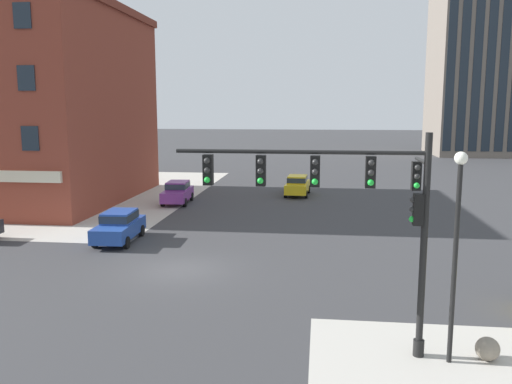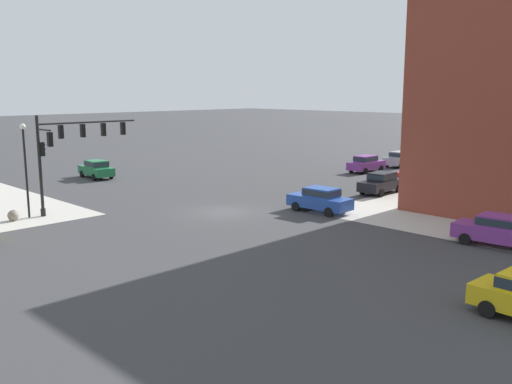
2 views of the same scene
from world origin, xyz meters
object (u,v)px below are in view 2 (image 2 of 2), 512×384
Objects in this scene: street_lamp_corner_near at (25,160)px; car_cross_eastbound at (381,182)px; traffic_signal_main at (67,146)px; car_main_southbound_near at (416,173)px; car_main_mid at (401,158)px; car_main_southbound_far at (366,163)px; car_cross_westbound at (320,199)px; car_cross_far at (96,168)px; bollard_sphere_curb_a at (13,216)px; car_main_northbound_near at (499,229)px.

car_cross_eastbound is at bearing 154.17° from street_lamp_corner_near.
car_cross_eastbound is at bearing 152.36° from traffic_signal_main.
car_main_mid is at bearing -142.55° from car_main_southbound_near.
car_main_southbound_near is at bearing 160.27° from street_lamp_corner_near.
car_cross_westbound is at bearing 25.14° from car_main_southbound_far.
street_lamp_corner_near is at bearing 45.93° from car_cross_far.
car_main_mid is at bearing 173.72° from street_lamp_corner_near.
bollard_sphere_curb_a is 0.16× the size of car_main_southbound_near.
car_main_southbound_near and car_cross_eastbound have the same top height.
street_lamp_corner_near reaches higher than car_main_southbound_far.
traffic_signal_main is 1.65× the size of car_main_southbound_near.
car_cross_eastbound is at bearing -124.96° from car_main_northbound_near.
car_cross_westbound is at bearing 18.52° from car_main_mid.
car_main_mid is (-6.02, 0.42, 0.00)m from car_main_southbound_far.
car_cross_westbound is at bearing -90.12° from car_main_northbound_near.
traffic_signal_main is 23.96m from car_cross_eastbound.
car_cross_far is (3.08, -36.23, 0.00)m from car_main_northbound_near.
traffic_signal_main reaches higher than car_main_mid.
traffic_signal_main reaches higher than car_cross_westbound.
bollard_sphere_curb_a is 0.15× the size of car_cross_eastbound.
bollard_sphere_curb_a is 19.89m from car_cross_westbound.
car_cross_eastbound is (9.16, 7.58, 0.00)m from car_main_southbound_far.
bollard_sphere_curb_a is at bearing -18.66° from car_main_southbound_near.
car_main_southbound_far is 0.98× the size of car_cross_far.
car_cross_westbound is at bearing 139.82° from street_lamp_corner_near.
car_cross_far is (18.69, -22.76, 0.00)m from car_main_southbound_near.
car_main_northbound_near is at bearing 121.01° from street_lamp_corner_near.
car_main_mid is (-24.18, -20.05, 0.00)m from car_main_northbound_near.
car_main_southbound_near is 29.45m from car_cross_far.
car_cross_westbound is 25.48m from car_main_mid.
car_main_northbound_near is 1.00× the size of car_main_mid.
car_main_southbound_near is (-15.61, -13.48, 0.00)m from car_main_northbound_near.
car_cross_far is at bearing -62.63° from car_cross_eastbound.
street_lamp_corner_near reaches higher than car_cross_westbound.
car_cross_far is at bearing -136.12° from bollard_sphere_curb_a.
street_lamp_corner_near is 1.37× the size of car_main_southbound_far.
car_main_southbound_near and car_main_southbound_far have the same top height.
car_cross_far is at bearing -85.14° from car_main_northbound_near.
car_main_southbound_near is 10.81m from car_main_mid.
street_lamp_corner_near is 26.40m from car_cross_eastbound.
car_cross_eastbound is 0.99× the size of car_cross_far.
traffic_signal_main is 1.21× the size of street_lamp_corner_near.
car_cross_far is at bearing -36.58° from car_main_southbound_far.
bollard_sphere_curb_a is (3.76, -0.19, -4.18)m from traffic_signal_main.
car_cross_westbound is 1.00× the size of car_main_mid.
car_cross_westbound is (15.58, 1.52, 0.00)m from car_main_southbound_near.
car_cross_eastbound is at bearing 155.69° from bollard_sphere_curb_a.
traffic_signal_main is at bearing -63.35° from car_main_northbound_near.
traffic_signal_main is at bearing 54.26° from car_cross_far.
car_main_northbound_near and car_cross_eastbound have the same top height.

